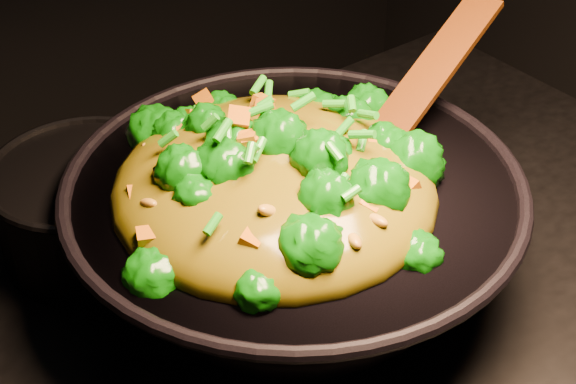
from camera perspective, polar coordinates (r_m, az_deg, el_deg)
wok at (r=0.93m, az=0.37°, el=-2.73°), size 0.58×0.58×0.13m
stir_fry at (r=0.85m, az=-0.91°, el=2.87°), size 0.37×0.37×0.11m
spatula at (r=0.97m, az=8.56°, el=6.71°), size 0.28×0.11×0.12m
back_pot at (r=1.00m, az=-12.72°, el=-1.08°), size 0.22×0.22×0.12m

